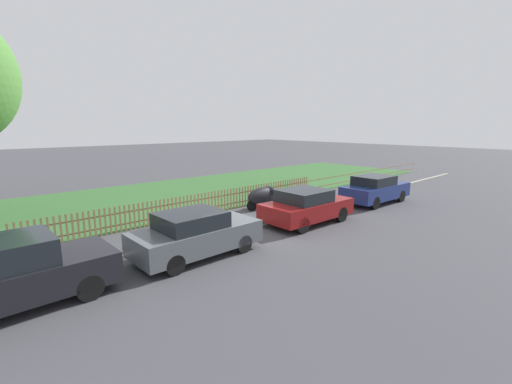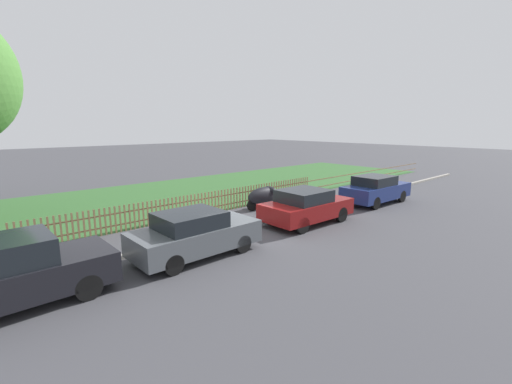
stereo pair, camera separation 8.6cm
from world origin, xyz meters
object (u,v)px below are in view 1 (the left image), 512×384
Objects in this scene: parked_car_red_compact at (375,189)px; parked_car_black_saloon at (196,234)px; parked_car_silver_hatchback at (13,274)px; covered_motorcycle at (264,196)px; parked_car_navy_estate at (306,206)px.

parked_car_black_saloon is at bearing -177.84° from parked_car_red_compact.
parked_car_red_compact is (15.20, -0.03, -0.05)m from parked_car_silver_hatchback.
parked_car_red_compact is (10.68, 0.06, 0.02)m from parked_car_black_saloon.
parked_car_black_saloon is 6.43m from covered_motorcycle.
parked_car_silver_hatchback is at bearing -178.26° from parked_car_red_compact.
parked_car_silver_hatchback is 2.09× the size of covered_motorcycle.
parked_car_black_saloon is 5.26m from parked_car_navy_estate.
covered_motorcycle is (10.19, 2.93, -0.14)m from parked_car_silver_hatchback.
parked_car_black_saloon is at bearing -151.12° from covered_motorcycle.
parked_car_silver_hatchback reaches higher than parked_car_black_saloon.
parked_car_silver_hatchback reaches higher than parked_car_navy_estate.
parked_car_red_compact reaches higher than parked_car_black_saloon.
parked_car_red_compact reaches higher than covered_motorcycle.
parked_car_navy_estate is 0.96× the size of parked_car_red_compact.
parked_car_navy_estate is at bearing -97.19° from covered_motorcycle.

